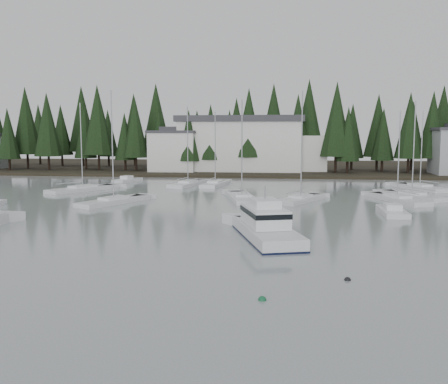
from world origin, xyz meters
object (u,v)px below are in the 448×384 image
object	(u,v)px
sailboat_3	(420,189)
runabout_1	(393,213)
sailboat_5	(242,199)
sailboat_4	(412,197)
sailboat_7	(215,185)
runabout_3	(127,181)
cabin_cruiser_center	(266,229)
sailboat_13	(397,201)
sailboat_0	(114,203)
harbor_inn	(251,144)
house_west	(174,150)
sailboat_12	(188,185)
sailboat_6	(301,200)
sailboat_1	(83,190)

from	to	relation	value
sailboat_3	runabout_1	size ratio (longest dim) A/B	1.93
sailboat_5	sailboat_3	bearing A→B (deg)	-73.12
sailboat_4	sailboat_7	distance (m)	28.56
sailboat_5	runabout_3	world-z (taller)	sailboat_5
cabin_cruiser_center	sailboat_5	size ratio (longest dim) A/B	0.89
sailboat_7	sailboat_13	distance (m)	27.97
sailboat_7	runabout_3	world-z (taller)	sailboat_7
cabin_cruiser_center	sailboat_0	xyz separation A→B (m)	(-17.95, 16.79, -0.60)
sailboat_0	sailboat_13	xyz separation A→B (m)	(32.33, 6.05, -0.02)
sailboat_3	sailboat_13	bearing A→B (deg)	132.31
harbor_inn	sailboat_3	world-z (taller)	harbor_inn
house_west	sailboat_4	distance (m)	50.62
sailboat_13	sailboat_12	bearing A→B (deg)	41.76
cabin_cruiser_center	sailboat_6	bearing A→B (deg)	-25.51
sailboat_5	runabout_3	size ratio (longest dim) A/B	2.17
sailboat_1	sailboat_5	bearing A→B (deg)	-78.12
sailboat_7	sailboat_4	bearing A→B (deg)	-106.14
sailboat_3	house_west	bearing A→B (deg)	36.47
sailboat_6	harbor_inn	bearing A→B (deg)	39.45
sailboat_6	sailboat_0	bearing A→B (deg)	129.32
sailboat_6	runabout_1	world-z (taller)	sailboat_6
harbor_inn	sailboat_4	distance (m)	43.62
harbor_inn	sailboat_12	xyz separation A→B (m)	(-7.73, -25.75, -5.71)
runabout_1	sailboat_6	bearing A→B (deg)	45.57
cabin_cruiser_center	sailboat_5	xyz separation A→B (m)	(-3.83, 21.81, -0.62)
sailboat_7	sailboat_12	xyz separation A→B (m)	(-4.17, -0.31, -0.00)
sailboat_5	sailboat_7	world-z (taller)	sailboat_5
harbor_inn	sailboat_4	world-z (taller)	sailboat_4
cabin_cruiser_center	sailboat_1	xyz separation A→B (m)	(-26.58, 28.45, -0.62)
sailboat_4	runabout_1	size ratio (longest dim) A/B	2.05
sailboat_6	sailboat_13	size ratio (longest dim) A/B	1.20
sailboat_12	runabout_1	xyz separation A→B (m)	(25.34, -24.75, 0.07)
sailboat_1	sailboat_7	distance (m)	19.54
sailboat_3	sailboat_7	distance (m)	29.71
sailboat_12	cabin_cruiser_center	bearing A→B (deg)	-148.36
sailboat_0	sailboat_12	bearing A→B (deg)	11.74
sailboat_12	sailboat_13	xyz separation A→B (m)	(27.89, -14.51, -0.01)
harbor_inn	cabin_cruiser_center	bearing A→B (deg)	-84.77
sailboat_13	sailboat_6	bearing A→B (deg)	77.30
sailboat_4	sailboat_6	world-z (taller)	sailboat_6
sailboat_0	sailboat_4	distance (m)	36.05
sailboat_12	runabout_1	bearing A→B (deg)	-122.57
house_west	runabout_3	bearing A→B (deg)	-101.74
cabin_cruiser_center	sailboat_12	xyz separation A→B (m)	(-13.51, 37.35, -0.61)
sailboat_1	sailboat_12	distance (m)	15.81
cabin_cruiser_center	sailboat_5	distance (m)	22.15
house_west	runabout_1	bearing A→B (deg)	-55.30
house_west	sailboat_0	size ratio (longest dim) A/B	0.72
sailboat_5	runabout_3	xyz separation A→B (m)	(-20.77, 19.77, 0.07)
sailboat_5	sailboat_12	size ratio (longest dim) A/B	0.99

